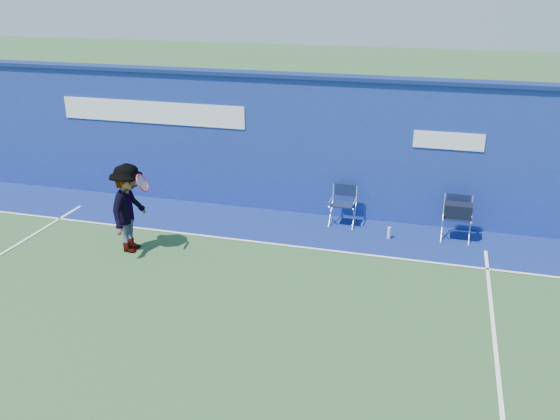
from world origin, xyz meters
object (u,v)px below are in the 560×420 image
(directors_chair_left, at_px, (343,213))
(directors_chair_right, at_px, (456,222))
(tennis_player, at_px, (129,208))
(water_bottle, at_px, (389,233))

(directors_chair_left, bearing_deg, directors_chair_right, -3.78)
(directors_chair_left, relative_size, tennis_player, 0.49)
(directors_chair_right, distance_m, tennis_player, 6.48)
(tennis_player, bearing_deg, directors_chair_left, 32.46)
(directors_chair_right, bearing_deg, directors_chair_left, 176.22)
(directors_chair_left, bearing_deg, tennis_player, -147.54)
(water_bottle, xyz_separation_m, tennis_player, (-4.77, -1.89, 0.75))
(directors_chair_right, xyz_separation_m, water_bottle, (-1.30, -0.33, -0.25))
(directors_chair_right, height_order, water_bottle, directors_chair_right)
(directors_chair_right, bearing_deg, tennis_player, -159.96)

